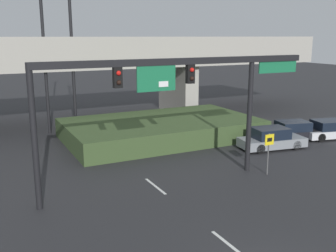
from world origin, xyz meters
name	(u,v)px	position (x,y,z in m)	size (l,w,h in m)	color
lane_markings	(132,167)	(0.00, 12.29, 0.00)	(0.14, 22.05, 0.01)	silver
signal_gantry	(175,85)	(1.08, 8.90, 5.18)	(14.87, 0.44, 6.46)	black
speed_limit_sign	(269,148)	(6.28, 7.79, 1.54)	(0.60, 0.11, 2.36)	#4C4C4C
highway_light_pole_near	(71,35)	(-0.66, 22.84, 7.59)	(0.70, 0.36, 14.43)	black
highway_light_pole_far	(42,13)	(-2.74, 22.99, 9.17)	(0.70, 0.36, 17.57)	black
overpass_bridge	(72,62)	(0.00, 26.11, 5.36)	(49.05, 7.23, 7.46)	#A39E93
grass_embankment	(161,129)	(4.53, 17.71, 0.70)	(14.04, 8.24, 1.40)	#384C28
parked_sedan_near_right	(271,139)	(9.97, 11.73, 0.68)	(4.70, 2.50, 1.47)	gray
parked_sedan_mid_right	(294,131)	(13.17, 12.91, 0.64)	(4.64, 2.81, 1.37)	black
parked_sedan_far_right	(330,130)	(15.84, 11.97, 0.64)	(4.68, 2.81, 1.37)	silver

